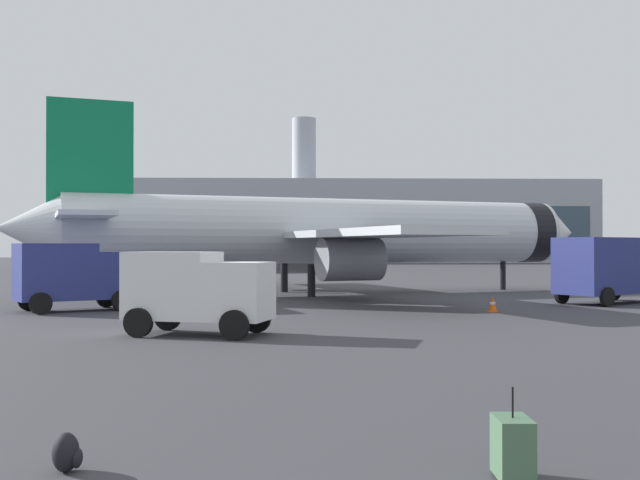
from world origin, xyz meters
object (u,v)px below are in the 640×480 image
cargo_van (197,289)px  safety_cone_near (493,305)px  service_truck (74,273)px  fuel_truck (610,267)px  rolling_suitcase (513,447)px  airplane_at_gate (326,231)px  safety_cone_mid (224,281)px  traveller_backpack (67,453)px

cargo_van → safety_cone_near: size_ratio=7.51×
service_truck → fuel_truck: fuel_truck is taller
fuel_truck → safety_cone_near: fuel_truck is taller
rolling_suitcase → service_truck: bearing=116.5°
service_truck → cargo_van: size_ratio=1.10×
airplane_at_gate → service_truck: 16.34m
airplane_at_gate → safety_cone_mid: size_ratio=50.83×
traveller_backpack → rolling_suitcase: bearing=-5.5°
airplane_at_gate → fuel_truck: bearing=-30.9°
safety_cone_mid → traveller_backpack: safety_cone_mid is taller
cargo_van → rolling_suitcase: size_ratio=4.34×
fuel_truck → cargo_van: 22.35m
fuel_truck → safety_cone_mid: size_ratio=9.26×
cargo_van → safety_cone_mid: bearing=93.8°
service_truck → rolling_suitcase: size_ratio=4.77×
airplane_at_gate → fuel_truck: airplane_at_gate is taller
fuel_truck → rolling_suitcase: (-12.71, -27.79, -1.38)m
fuel_truck → safety_cone_mid: (-20.40, 18.17, -1.43)m
safety_cone_mid → traveller_backpack: size_ratio=1.43×
airplane_at_gate → service_truck: airplane_at_gate is taller
airplane_at_gate → cargo_van: airplane_at_gate is taller
service_truck → safety_cone_mid: service_truck is taller
service_truck → cargo_van: service_truck is taller
airplane_at_gate → traveller_backpack: size_ratio=72.52×
cargo_van → safety_cone_near: (11.39, 8.12, -1.14)m
airplane_at_gate → safety_cone_near: size_ratio=54.78×
airplane_at_gate → service_truck: size_ratio=6.63×
fuel_truck → cargo_van: fuel_truck is taller
safety_cone_near → rolling_suitcase: bearing=-104.0°
fuel_truck → rolling_suitcase: size_ratio=5.76×
service_truck → safety_cone_near: 17.95m
service_truck → safety_cone_near: (17.87, -1.10, -1.29)m
safety_cone_mid → traveller_backpack: 45.51m
safety_cone_near → safety_cone_mid: bearing=120.5°
service_truck → safety_cone_near: bearing=-3.5°
fuel_truck → traveller_backpack: (-18.05, -27.28, -1.54)m
safety_cone_near → safety_cone_mid: size_ratio=0.93×
fuel_truck → safety_cone_mid: 27.36m
airplane_at_gate → traveller_backpack: (-4.53, -35.37, -3.42)m
safety_cone_near → traveller_backpack: safety_cone_near is taller
rolling_suitcase → fuel_truck: bearing=65.4°
fuel_truck → traveller_backpack: 32.75m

